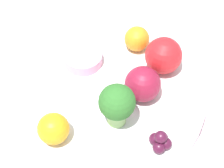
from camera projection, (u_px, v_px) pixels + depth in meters
name	position (u px, v px, depth m)	size (l,w,h in m)	color
ground_plane	(112.00, 109.00, 0.53)	(6.00, 6.00, 0.00)	gray
table_surface	(112.00, 105.00, 0.52)	(1.20, 1.20, 0.02)	silver
bowl	(112.00, 95.00, 0.51)	(0.25, 0.25, 0.03)	white
broccoli	(117.00, 104.00, 0.44)	(0.04, 0.04, 0.06)	#8CB76B
apple_red	(164.00, 56.00, 0.50)	(0.05, 0.05, 0.05)	red
apple_green	(143.00, 84.00, 0.47)	(0.05, 0.05, 0.05)	maroon
orange_front	(137.00, 39.00, 0.53)	(0.04, 0.04, 0.04)	orange
orange_back	(53.00, 129.00, 0.43)	(0.04, 0.04, 0.04)	orange
grape_cluster	(160.00, 141.00, 0.43)	(0.03, 0.03, 0.03)	#47142D
small_cup	(83.00, 59.00, 0.52)	(0.05, 0.05, 0.02)	#EA9EC6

